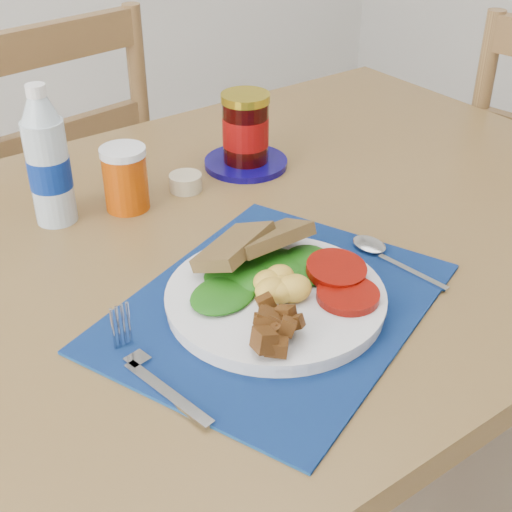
{
  "coord_description": "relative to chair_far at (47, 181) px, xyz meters",
  "views": [
    {
      "loc": [
        -0.48,
        -0.53,
        1.27
      ],
      "look_at": [
        -0.04,
        0.07,
        0.8
      ],
      "focal_mm": 50.0,
      "sensor_mm": 36.0,
      "label": 1
    }
  ],
  "objects": [
    {
      "name": "water_bottle",
      "position": [
        -0.15,
        -0.48,
        0.26
      ],
      "size": [
        0.06,
        0.06,
        0.21
      ],
      "color": "#ADBFCC",
      "rests_on": "table"
    },
    {
      "name": "jam_on_saucer",
      "position": [
        0.18,
        -0.49,
        0.23
      ],
      "size": [
        0.14,
        0.14,
        0.13
      ],
      "color": "#0A0553",
      "rests_on": "table"
    },
    {
      "name": "juice_glass",
      "position": [
        -0.05,
        -0.51,
        0.22
      ],
      "size": [
        0.07,
        0.07,
        0.09
      ],
      "primitive_type": "cylinder",
      "color": "#AF3E04",
      "rests_on": "table"
    },
    {
      "name": "placemat",
      "position": [
        -0.02,
        -0.84,
        0.17
      ],
      "size": [
        0.5,
        0.45,
        0.0
      ],
      "primitive_type": "cube",
      "rotation": [
        0.0,
        0.0,
        0.38
      ],
      "color": "#040530",
      "rests_on": "table"
    },
    {
      "name": "table",
      "position": [
        0.02,
        -0.67,
        0.09
      ],
      "size": [
        1.4,
        0.9,
        0.75
      ],
      "color": "brown",
      "rests_on": "ground"
    },
    {
      "name": "ramekin",
      "position": [
        0.05,
        -0.51,
        0.19
      ],
      "size": [
        0.05,
        0.05,
        0.03
      ],
      "primitive_type": "cylinder",
      "color": "#BDAF8A",
      "rests_on": "table"
    },
    {
      "name": "fork",
      "position": [
        -0.21,
        -0.86,
        0.18
      ],
      "size": [
        0.04,
        0.19,
        0.0
      ],
      "rotation": [
        0.0,
        0.0,
        0.17
      ],
      "color": "#B2B5BA",
      "rests_on": "placemat"
    },
    {
      "name": "breakfast_plate",
      "position": [
        -0.03,
        -0.84,
        0.19
      ],
      "size": [
        0.26,
        0.26,
        0.06
      ],
      "rotation": [
        0.0,
        0.0,
        0.25
      ],
      "color": "silver",
      "rests_on": "placemat"
    },
    {
      "name": "spoon",
      "position": [
        0.16,
        -0.84,
        0.18
      ],
      "size": [
        0.04,
        0.16,
        0.0
      ],
      "rotation": [
        0.0,
        0.0,
        0.12
      ],
      "color": "#B2B5BA",
      "rests_on": "placemat"
    },
    {
      "name": "chair_far",
      "position": [
        0.0,
        0.0,
        0.0
      ],
      "size": [
        0.47,
        0.45,
        1.14
      ],
      "rotation": [
        0.0,
        0.0,
        3.26
      ],
      "color": "brown",
      "rests_on": "ground"
    }
  ]
}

